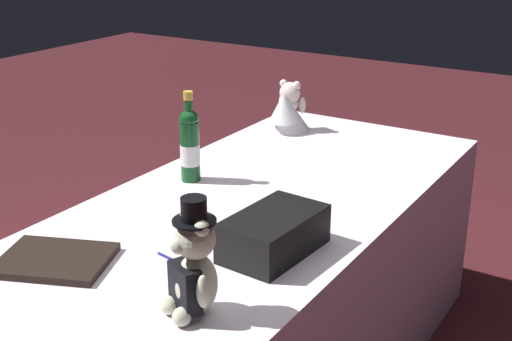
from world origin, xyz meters
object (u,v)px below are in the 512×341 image
Objects in this scene: guestbook at (55,260)px; signing_pen at (175,261)px; champagne_bottle at (190,144)px; gift_case_black at (274,233)px; teddy_bear_groom at (193,268)px; teddy_bear_bride at (288,110)px.

signing_pen is at bearing 100.95° from guestbook.
champagne_bottle is 0.65m from gift_case_black.
teddy_bear_groom is at bearing 67.90° from guestbook.
champagne_bottle is at bearing -146.86° from signing_pen.
teddy_bear_groom is 0.50m from guestbook.
teddy_bear_bride is 1.45m from guestbook.
champagne_bottle reaches higher than gift_case_black.
teddy_bear_groom reaches higher than gift_case_black.
teddy_bear_groom is 0.91× the size of champagne_bottle.
gift_case_black is (0.34, 0.55, -0.08)m from champagne_bottle.
guestbook is at bearing -89.71° from teddy_bear_groom.
teddy_bear_groom is at bearing 37.66° from champagne_bottle.
teddy_bear_bride is (-1.45, -0.56, -0.03)m from teddy_bear_groom.
teddy_bear_groom is at bearing 0.11° from gift_case_black.
champagne_bottle is at bearing 0.16° from teddy_bear_bride.
teddy_bear_groom is 1.01× the size of guestbook.
champagne_bottle reaches higher than signing_pen.
signing_pen is at bearing -45.39° from gift_case_black.
gift_case_black is at bearing -179.89° from teddy_bear_groom.
champagne_bottle is at bearing 163.08° from guestbook.
champagne_bottle is 0.65m from signing_pen.
gift_case_black is (1.06, 0.56, -0.04)m from teddy_bear_bride.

